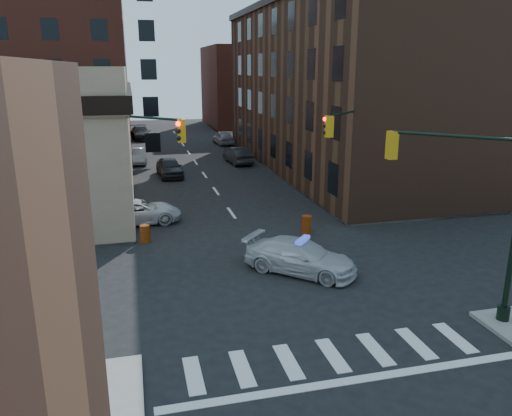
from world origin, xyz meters
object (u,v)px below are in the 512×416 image
parked_car_wfar (137,156)px  pedestrian_a (103,226)px  parked_car_enear (238,155)px  barrel_bank (145,234)px  parked_car_wnear (169,167)px  barricade_nw_a (126,221)px  police_car (300,257)px  pickup (138,212)px  barrel_road (306,225)px  pedestrian_b (36,229)px

parked_car_wfar → pedestrian_a: pedestrian_a is taller
parked_car_enear → barrel_bank: (-9.40, -20.84, -0.32)m
parked_car_wfar → barrel_bank: size_ratio=4.47×
parked_car_wnear → parked_car_wfar: (-2.55, 6.88, -0.09)m
parked_car_wnear → barricade_nw_a: (-3.55, -14.09, -0.22)m
parked_car_wnear → parked_car_enear: parked_car_enear is taller
parked_car_enear → barrel_bank: bearing=59.5°
police_car → barrel_bank: (-6.67, 5.77, -0.27)m
pickup → parked_car_wfar: (0.30, 19.71, -0.00)m
parked_car_wnear → barrel_bank: size_ratio=4.89×
parked_car_enear → barricade_nw_a: parked_car_enear is taller
parked_car_wfar → barrel_bank: 23.26m
pedestrian_a → barricade_nw_a: bearing=97.9°
parked_car_enear → barrel_road: bearing=82.2°
parked_car_enear → barrel_road: (-0.62, -21.49, -0.29)m
police_car → pickup: police_car is taller
police_car → parked_car_wnear: bearing=52.1°
pickup → pedestrian_a: size_ratio=3.06×
pickup → parked_car_enear: 19.82m
pedestrian_a → barrel_road: (10.91, -0.95, -0.47)m
parked_car_enear → barricade_nw_a: (-10.40, -18.54, -0.22)m
parked_car_wfar → barrel_bank: (0.00, -23.26, -0.23)m
police_car → pedestrian_a: pedestrian_a is taller
barrel_bank → barricade_nw_a: size_ratio=0.84×
police_car → parked_car_wfar: bearing=54.5°
police_car → pickup: bearing=78.3°
police_car → pickup: size_ratio=1.01×
parked_car_wfar → pedestrian_b: bearing=-107.1°
barrel_road → barricade_nw_a: barrel_road is taller
pickup → pedestrian_a: pedestrian_a is taller
barricade_nw_a → parked_car_wfar: bearing=87.2°
police_car → pedestrian_a: size_ratio=3.10×
police_car → parked_car_wfar: 29.79m
pedestrian_a → parked_car_wfar: bearing=122.0°
pedestrian_b → barricade_nw_a: size_ratio=1.61×
pickup → parked_car_enear: (9.70, 17.28, 0.09)m
barrel_bank → pedestrian_a: bearing=172.0°
pedestrian_a → barrel_road: size_ratio=1.63×
police_car → pedestrian_a: bearing=96.9°
pickup → parked_car_wnear: (2.85, 12.83, 0.09)m
pickup → pedestrian_b: (-5.09, -3.26, 0.36)m
pickup → barrel_bank: size_ratio=5.33×
parked_car_wfar → pedestrian_b: size_ratio=2.33×
pickup → barrel_road: pickup is taller
pickup → parked_car_wnear: bearing=-16.2°
pickup → parked_car_wnear: parked_car_wnear is taller
pickup → pedestrian_a: (-1.82, -3.26, 0.27)m
barrel_road → barrel_bank: 8.81m
pickup → barricade_nw_a: 1.45m
pedestrian_b → pickup: bearing=31.4°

